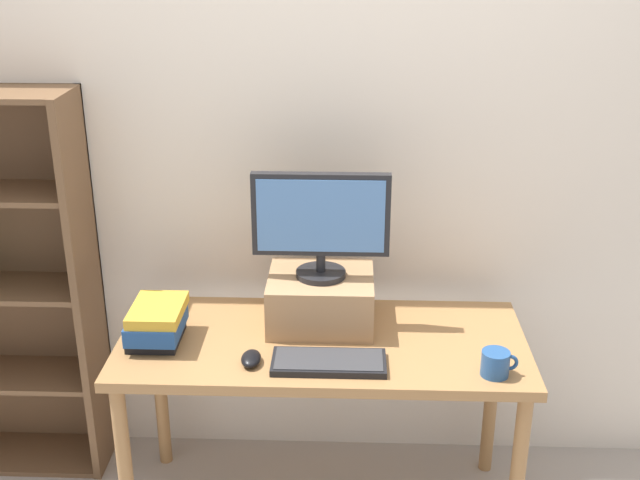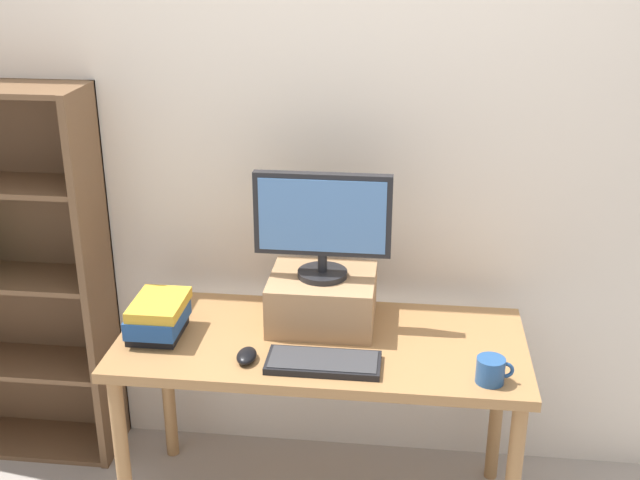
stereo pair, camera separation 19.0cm
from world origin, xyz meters
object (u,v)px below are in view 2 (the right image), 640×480
desk (321,360)px  computer_mouse (247,356)px  riser_box (322,299)px  book_stack (158,317)px  coffee_mug (491,370)px  keyboard (323,362)px  computer_monitor (322,221)px

desk → computer_mouse: size_ratio=13.34×
desk → riser_box: riser_box is taller
computer_mouse → book_stack: book_stack is taller
riser_box → coffee_mug: (0.56, -0.33, -0.05)m
desk → keyboard: bearing=-81.2°
computer_monitor → computer_mouse: (-0.21, -0.29, -0.37)m
keyboard → computer_monitor: bearing=97.1°
keyboard → coffee_mug: 0.53m
riser_box → coffee_mug: 0.65m
desk → book_stack: size_ratio=5.82×
coffee_mug → keyboard: bearing=176.0°
riser_box → computer_mouse: bearing=-125.9°
computer_mouse → book_stack: bearing=157.8°
computer_monitor → riser_box: bearing=90.0°
computer_mouse → coffee_mug: bearing=-2.9°
book_stack → coffee_mug: (1.11, -0.18, -0.03)m
coffee_mug → computer_monitor: bearing=149.3°
computer_monitor → keyboard: bearing=-82.9°
computer_monitor → desk: bearing=-85.4°
computer_monitor → coffee_mug: computer_monitor is taller
riser_box → keyboard: riser_box is taller
computer_mouse → computer_monitor: bearing=53.9°
desk → riser_box: (-0.01, 0.12, 0.17)m
desk → computer_mouse: bearing=-142.5°
desk → coffee_mug: size_ratio=11.91×
riser_box → computer_monitor: bearing=-90.0°
riser_box → coffee_mug: bearing=-30.8°
desk → book_stack: (-0.56, -0.04, 0.15)m
computer_monitor → keyboard: size_ratio=1.27×
computer_monitor → keyboard: (0.04, -0.30, -0.37)m
riser_box → computer_monitor: 0.29m
desk → riser_box: size_ratio=3.80×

